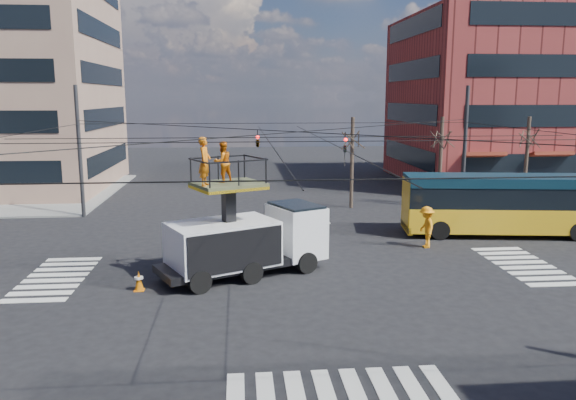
# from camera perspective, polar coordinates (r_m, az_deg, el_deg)

# --- Properties ---
(ground) EXTENTS (120.00, 120.00, 0.00)m
(ground) POSITION_cam_1_polar(r_m,az_deg,el_deg) (24.05, 1.04, -7.24)
(ground) COLOR black
(ground) RESTS_ON ground
(sidewalk_ne) EXTENTS (18.00, 18.00, 0.12)m
(sidewalk_ne) POSITION_cam_1_polar(r_m,az_deg,el_deg) (50.19, 22.86, 1.33)
(sidewalk_ne) COLOR slate
(sidewalk_ne) RESTS_ON ground
(crosswalks) EXTENTS (22.40, 22.40, 0.02)m
(crosswalks) POSITION_cam_1_polar(r_m,az_deg,el_deg) (24.04, 1.04, -7.22)
(crosswalks) COLOR silver
(crosswalks) RESTS_ON ground
(building_ne) EXTENTS (20.06, 16.06, 14.00)m
(building_ne) POSITION_cam_1_polar(r_m,az_deg,el_deg) (52.75, 22.83, 9.32)
(building_ne) COLOR maroon
(building_ne) RESTS_ON ground
(overhead_network) EXTENTS (24.24, 24.24, 8.00)m
(overhead_network) POSITION_cam_1_polar(r_m,az_deg,el_deg) (23.50, 0.80, 3.07)
(overhead_network) COLOR #2D2D30
(overhead_network) RESTS_ON ground
(tree_a) EXTENTS (2.00, 2.00, 6.00)m
(tree_a) POSITION_cam_1_polar(r_m,az_deg,el_deg) (37.13, 6.56, 6.25)
(tree_a) COLOR #382B21
(tree_a) RESTS_ON ground
(tree_b) EXTENTS (2.00, 2.00, 6.00)m
(tree_b) POSITION_cam_1_polar(r_m,az_deg,el_deg) (38.78, 15.33, 6.12)
(tree_b) COLOR #382B21
(tree_b) RESTS_ON ground
(tree_c) EXTENTS (2.00, 2.00, 6.00)m
(tree_c) POSITION_cam_1_polar(r_m,az_deg,el_deg) (41.25, 23.21, 5.89)
(tree_c) COLOR #382B21
(tree_c) RESTS_ON ground
(utility_truck) EXTENTS (7.30, 5.13, 5.81)m
(utility_truck) POSITION_cam_1_polar(r_m,az_deg,el_deg) (23.23, -4.20, -2.93)
(utility_truck) COLOR black
(utility_truck) RESTS_ON ground
(city_bus) EXTENTS (11.13, 4.03, 3.20)m
(city_bus) POSITION_cam_1_polar(r_m,az_deg,el_deg) (32.02, 21.45, -0.32)
(city_bus) COLOR yellow
(city_bus) RESTS_ON ground
(traffic_cone) EXTENTS (0.36, 0.36, 0.78)m
(traffic_cone) POSITION_cam_1_polar(r_m,az_deg,el_deg) (22.37, -14.91, -7.92)
(traffic_cone) COLOR orange
(traffic_cone) RESTS_ON ground
(worker_ground) EXTENTS (0.74, 1.13, 1.78)m
(worker_ground) POSITION_cam_1_polar(r_m,az_deg,el_deg) (22.31, -9.59, -6.42)
(worker_ground) COLOR #FF4D10
(worker_ground) RESTS_ON ground
(flagger) EXTENTS (0.77, 1.33, 2.05)m
(flagger) POSITION_cam_1_polar(r_m,az_deg,el_deg) (28.28, 13.88, -2.69)
(flagger) COLOR orange
(flagger) RESTS_ON ground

